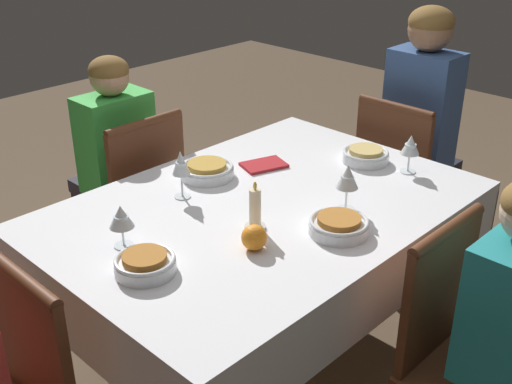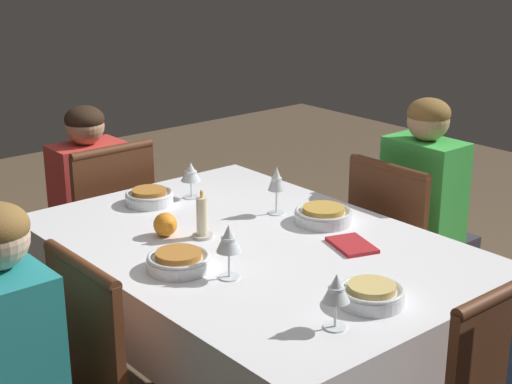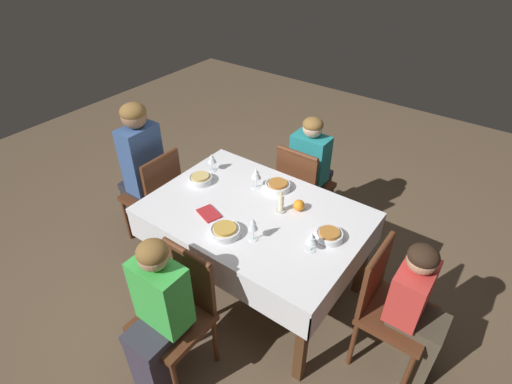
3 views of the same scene
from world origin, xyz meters
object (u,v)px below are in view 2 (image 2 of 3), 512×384
Objects in this scene: chair_east at (103,230)px; wine_glass_south at (277,180)px; wine_glass_east at (191,173)px; candle_centerpiece at (202,220)px; dining_table at (254,266)px; bowl_west at (371,294)px; orange_fruit at (165,225)px; wine_glass_west at (336,290)px; chair_south at (404,254)px; person_child_green at (431,220)px; wine_glass_north at (229,240)px; bowl_east at (149,197)px; bowl_south at (323,215)px; napkin_red_folded at (352,245)px; person_child_red at (83,207)px; bowl_north at (179,261)px.

wine_glass_south is at bearing 106.13° from chair_east.
wine_glass_east is 0.41m from candle_centerpiece.
bowl_west is (-0.53, 0.04, 0.11)m from dining_table.
wine_glass_west is at bearing 178.07° from orange_fruit.
candle_centerpiece reaches higher than dining_table.
wine_glass_west reaches higher than bowl_west.
chair_south reaches higher than wine_glass_east.
bowl_west is at bearing 119.10° from person_child_green.
bowl_west is 0.43m from wine_glass_north.
wine_glass_west reaches higher than bowl_east.
person_child_green is 1.11m from bowl_east.
bowl_south is 1.04× the size of napkin_red_folded.
wine_glass_east reaches higher than napkin_red_folded.
wine_glass_north reaches higher than napkin_red_folded.
bowl_east is (-0.61, 0.05, 0.22)m from person_child_red.
person_child_red reaches higher than napkin_red_folded.
wine_glass_south is 2.22× the size of orange_fruit.
bowl_north is 2.42× the size of orange_fruit.
candle_centerpiece reaches higher than chair_east.
chair_east is at bearing 12.82° from wine_glass_east.
bowl_east is 0.39m from candle_centerpiece.
chair_south reaches higher than bowl_west.
orange_fruit is at bearing 78.09° from person_child_green.
bowl_east is 0.88× the size of bowl_south.
wine_glass_north is (0.40, 0.02, 0.01)m from wine_glass_west.
orange_fruit is (0.07, 0.42, -0.08)m from wine_glass_south.
person_child_red reaches higher than candle_centerpiece.
person_child_green is 6.79× the size of wine_glass_north.
bowl_south is (-0.50, -0.19, -0.07)m from wine_glass_east.
bowl_north is at bearing 91.00° from chair_south.
person_child_green is 6.79× the size of candle_centerpiece.
wine_glass_east is at bearing -8.20° from bowl_west.
person_child_green is 0.75m from napkin_red_folded.
wine_glass_east is at bearing 102.82° from chair_east.
person_child_green reaches higher than chair_east.
wine_glass_north is at bearing 26.52° from bowl_west.
bowl_north is at bearing 29.26° from wine_glass_north.
wine_glass_north is at bearing 99.11° from chair_south.
bowl_east is (0.53, 0.05, 0.11)m from dining_table.
person_child_red is at bearing -90.00° from chair_east.
bowl_south is (-0.99, -0.30, 0.27)m from chair_east.
bowl_east is 1.01× the size of wine_glass_south.
person_child_red is at bearing -11.10° from orange_fruit.
candle_centerpiece reaches higher than bowl_south.
wine_glass_west reaches higher than dining_table.
person_child_red is 13.07× the size of orange_fruit.
candle_centerpiece is at bearing -22.93° from wine_glass_north.
wine_glass_west is 0.85× the size of bowl_east.
person_child_green is 6.40× the size of wine_glass_south.
wine_glass_south is at bearing 103.59° from person_child_red.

